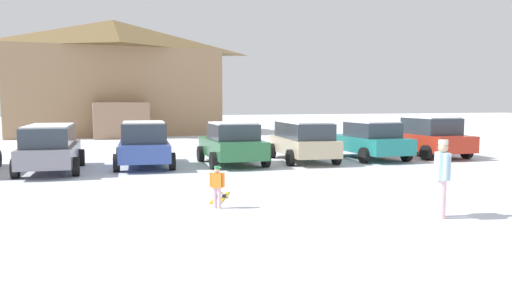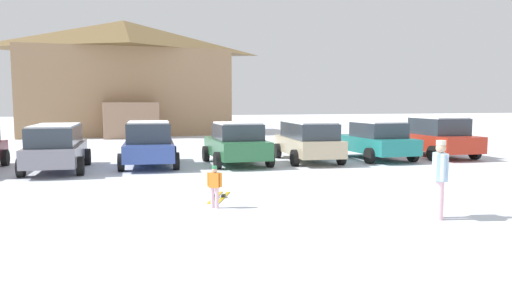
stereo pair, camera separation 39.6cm
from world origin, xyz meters
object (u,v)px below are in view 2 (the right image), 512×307
parked_beige_suv (308,140)px  parked_red_sedan (436,137)px  parked_green_coupe (237,143)px  parked_teal_hatchback (376,140)px  parked_grey_wagon (56,146)px  ski_lodge (125,77)px  pair_of_skis (219,197)px  skier_adult_in_blue_parka (440,175)px  parked_blue_hatchback (149,144)px  skier_child_in_orange_jacket (215,184)px

parked_beige_suv → parked_red_sedan: size_ratio=1.04×
parked_green_coupe → parked_red_sedan: bearing=0.9°
parked_teal_hatchback → parked_grey_wagon: bearing=180.0°
parked_green_coupe → parked_beige_suv: 3.07m
parked_teal_hatchback → parked_red_sedan: (3.06, 0.14, 0.06)m
ski_lodge → parked_beige_suv: bearing=-71.8°
ski_lodge → pair_of_skis: 27.58m
skier_adult_in_blue_parka → pair_of_skis: skier_adult_in_blue_parka is taller
parked_beige_suv → parked_grey_wagon: bearing=-179.1°
parked_blue_hatchback → parked_beige_suv: 6.42m
parked_beige_suv → parked_blue_hatchback: bearing=177.8°
parked_beige_suv → skier_adult_in_blue_parka: 10.28m
ski_lodge → parked_red_sedan: bearing=-57.9°
ski_lodge → skier_adult_in_blue_parka: size_ratio=9.29×
parked_blue_hatchback → ski_lodge: bearing=91.0°
skier_child_in_orange_jacket → parked_grey_wagon: bearing=118.6°
parked_grey_wagon → pair_of_skis: size_ratio=2.94×
parked_green_coupe → skier_child_in_orange_jacket: size_ratio=4.07×
parked_blue_hatchback → skier_adult_in_blue_parka: (5.28, -10.46, 0.09)m
parked_teal_hatchback → pair_of_skis: bearing=-141.4°
parked_red_sedan → pair_of_skis: bearing=-149.4°
skier_adult_in_blue_parka → parked_beige_suv: bearing=83.6°
skier_child_in_orange_jacket → pair_of_skis: bearing=73.5°
ski_lodge → skier_child_in_orange_jacket: size_ratio=15.67×
parked_grey_wagon → parked_beige_suv: same height
parked_green_coupe → pair_of_skis: (-2.05, -6.52, -0.82)m
pair_of_skis → parked_beige_suv: bearing=52.5°
pair_of_skis → skier_child_in_orange_jacket: bearing=-106.5°
ski_lodge → skier_adult_in_blue_parka: (5.62, -30.74, -3.38)m
parked_blue_hatchback → skier_adult_in_blue_parka: bearing=-63.2°
parked_grey_wagon → parked_beige_suv: 9.68m
parked_red_sedan → skier_adult_in_blue_parka: bearing=-125.4°
parked_blue_hatchback → parked_teal_hatchback: 9.48m
ski_lodge → parked_teal_hatchback: bearing=-64.6°
parked_teal_hatchback → skier_child_in_orange_jacket: bearing=-137.9°
ski_lodge → parked_red_sedan: 24.48m
parked_beige_suv → pair_of_skis: bearing=-127.5°
parked_red_sedan → skier_child_in_orange_jacket: size_ratio=4.52×
parked_grey_wagon → ski_lodge: bearing=82.0°
parked_blue_hatchback → parked_beige_suv: bearing=-2.2°
skier_child_in_orange_jacket → parked_teal_hatchback: bearing=42.1°
ski_lodge → parked_beige_suv: size_ratio=3.34×
parked_blue_hatchback → parked_red_sedan: size_ratio=0.99×
parked_grey_wagon → parked_blue_hatchback: parked_blue_hatchback is taller
parked_red_sedan → pair_of_skis: size_ratio=2.82×
parked_green_coupe → pair_of_skis: bearing=-107.5°
parked_grey_wagon → pair_of_skis: (4.55, -6.52, -0.87)m
parked_beige_suv → ski_lodge: bearing=108.2°
parked_blue_hatchback → parked_green_coupe: size_ratio=1.09×
parked_grey_wagon → skier_child_in_orange_jacket: parked_grey_wagon is taller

